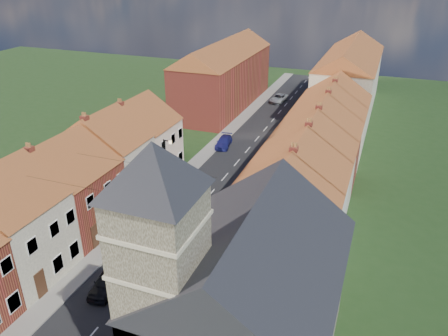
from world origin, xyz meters
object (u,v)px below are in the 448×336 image
Objects in this scene: car_far at (224,142)px; car_distant at (279,98)px; church at (238,288)px; lamppost at (166,164)px; pedestrian_right at (235,223)px; car_near at (107,281)px.

car_distant is (1.70, 21.15, 0.03)m from car_far.
church is 53.26m from car_distant.
car_distant is (2.31, 35.20, -2.92)m from lamppost.
car_far is at bearing 87.51° from lamppost.
pedestrian_right is at bearing -74.97° from car_far.
pedestrian_right is (8.41, -3.73, -2.52)m from lamppost.
church is at bearing -22.81° from car_near.
car_far is (0.61, 14.06, -2.95)m from lamppost.
lamppost reaches higher than car_distant.
car_near is 0.88× the size of car_distant.
lamppost is 9.54m from pedestrian_right.
car_near is 0.97× the size of car_far.
lamppost is at bearing -101.14° from car_far.
pedestrian_right is at bearing 51.16° from car_near.
church is 21.38m from lamppost.
car_distant is at bearing 76.76° from car_far.
car_near is at bearing 64.88° from pedestrian_right.
lamppost is at bearing 92.35° from car_near.
pedestrian_right reaches higher than car_distant.
church is at bearing -72.39° from car_distant.
car_near is at bearing -95.13° from car_far.
pedestrian_right reaches higher than car_far.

